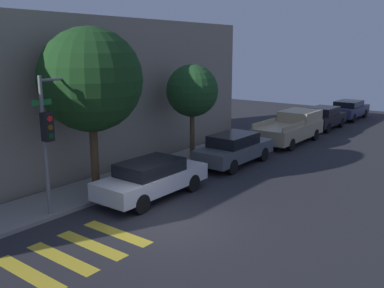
# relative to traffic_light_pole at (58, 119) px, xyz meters

# --- Properties ---
(ground_plane) EXTENTS (60.00, 60.00, 0.00)m
(ground_plane) POSITION_rel_traffic_light_pole_xyz_m (1.51, -3.37, -3.21)
(ground_plane) COLOR #28282D
(sidewalk) EXTENTS (26.00, 2.34, 0.14)m
(sidewalk) POSITION_rel_traffic_light_pole_xyz_m (1.51, 1.00, -3.14)
(sidewalk) COLOR gray
(sidewalk) RESTS_ON ground
(building_row) EXTENTS (26.00, 6.00, 6.76)m
(building_row) POSITION_rel_traffic_light_pole_xyz_m (1.51, 5.57, 0.17)
(building_row) COLOR gray
(building_row) RESTS_ON ground
(crosswalk) EXTENTS (3.41, 2.60, 0.00)m
(crosswalk) POSITION_rel_traffic_light_pole_xyz_m (-1.49, -2.57, -3.21)
(crosswalk) COLOR gold
(crosswalk) RESTS_ON ground
(traffic_light_pole) EXTENTS (2.49, 0.56, 4.62)m
(traffic_light_pole) POSITION_rel_traffic_light_pole_xyz_m (0.00, 0.00, 0.00)
(traffic_light_pole) COLOR slate
(traffic_light_pole) RESTS_ON ground
(sedan_near_corner) EXTENTS (4.59, 1.79, 1.42)m
(sedan_near_corner) POSITION_rel_traffic_light_pole_xyz_m (2.97, -1.27, -2.45)
(sedan_near_corner) COLOR silver
(sedan_near_corner) RESTS_ON ground
(sedan_middle) EXTENTS (4.61, 1.78, 1.50)m
(sedan_middle) POSITION_rel_traffic_light_pole_xyz_m (8.70, -1.27, -2.42)
(sedan_middle) COLOR #4C5156
(sedan_middle) RESTS_ON ground
(pickup_truck) EXTENTS (5.46, 2.10, 1.74)m
(pickup_truck) POSITION_rel_traffic_light_pole_xyz_m (15.02, -1.27, -2.32)
(pickup_truck) COLOR tan
(pickup_truck) RESTS_ON ground
(sedan_far_end) EXTENTS (4.28, 1.74, 1.52)m
(sedan_far_end) POSITION_rel_traffic_light_pole_xyz_m (20.26, -1.27, -2.41)
(sedan_far_end) COLOR black
(sedan_far_end) RESTS_ON ground
(sedan_tail_of_row) EXTENTS (4.69, 1.88, 1.44)m
(sedan_tail_of_row) POSITION_rel_traffic_light_pole_xyz_m (25.52, -1.27, -2.43)
(sedan_tail_of_row) COLOR #2D3351
(sedan_tail_of_row) RESTS_ON ground
(tree_near_corner) EXTENTS (3.79, 3.79, 6.21)m
(tree_near_corner) POSITION_rel_traffic_light_pole_xyz_m (2.02, 0.75, 1.10)
(tree_near_corner) COLOR #4C3823
(tree_near_corner) RESTS_ON ground
(tree_midblock) EXTENTS (2.49, 2.49, 4.70)m
(tree_midblock) POSITION_rel_traffic_light_pole_xyz_m (8.07, 0.75, 0.22)
(tree_midblock) COLOR brown
(tree_midblock) RESTS_ON ground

